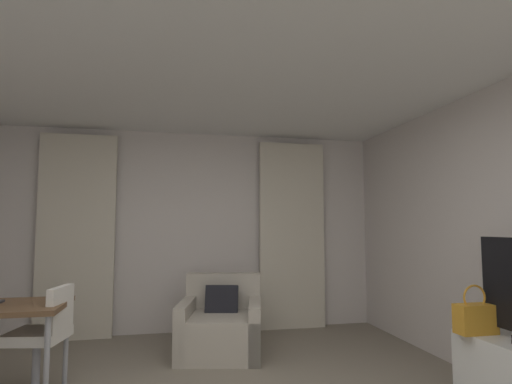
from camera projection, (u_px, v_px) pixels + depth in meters
wall_window at (190, 231)px, 5.41m from camera, size 5.12×0.06×2.60m
ceiling at (215, 23)px, 2.57m from camera, size 5.12×6.12×0.06m
curtain_left_panel at (76, 235)px, 5.00m from camera, size 0.90×0.06×2.50m
curtain_right_panel at (292, 234)px, 5.56m from camera, size 0.90×0.06×2.50m
armchair at (221, 327)px, 4.39m from camera, size 1.01×1.02×0.81m
desk_chair at (42, 350)px, 3.20m from camera, size 0.48×0.48×0.88m
handbag_primary at (475, 318)px, 3.11m from camera, size 0.30×0.14×0.37m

